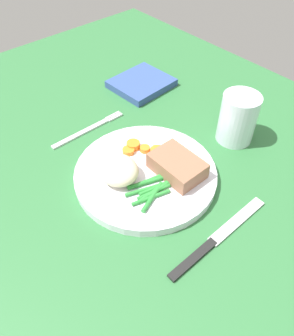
{
  "coord_description": "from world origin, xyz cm",
  "views": [
    {
      "loc": [
        30.09,
        -28.44,
        45.6
      ],
      "look_at": [
        0.39,
        -2.26,
        4.6
      ],
      "focal_mm": 36.01,
      "sensor_mm": 36.0,
      "label": 1
    }
  ],
  "objects_px": {
    "napkin": "(141,83)",
    "water_glass": "(237,121)",
    "dinner_plate": "(147,175)",
    "meat_portion": "(177,166)",
    "knife": "(217,238)",
    "fork": "(88,130)"
  },
  "relations": [
    {
      "from": "fork",
      "to": "napkin",
      "type": "height_order",
      "value": "napkin"
    },
    {
      "from": "dinner_plate",
      "to": "knife",
      "type": "xyz_separation_m",
      "value": [
        0.16,
        -0.0,
        -0.01
      ]
    },
    {
      "from": "napkin",
      "to": "water_glass",
      "type": "bearing_deg",
      "value": 3.33
    },
    {
      "from": "water_glass",
      "to": "knife",
      "type": "bearing_deg",
      "value": -57.25
    },
    {
      "from": "water_glass",
      "to": "napkin",
      "type": "xyz_separation_m",
      "value": [
        -0.26,
        -0.02,
        -0.03
      ]
    },
    {
      "from": "dinner_plate",
      "to": "napkin",
      "type": "bearing_deg",
      "value": 141.13
    },
    {
      "from": "meat_portion",
      "to": "fork",
      "type": "bearing_deg",
      "value": -168.86
    },
    {
      "from": "meat_portion",
      "to": "napkin",
      "type": "bearing_deg",
      "value": 150.96
    },
    {
      "from": "meat_portion",
      "to": "napkin",
      "type": "height_order",
      "value": "meat_portion"
    },
    {
      "from": "fork",
      "to": "meat_portion",
      "type": "bearing_deg",
      "value": 7.08
    },
    {
      "from": "meat_portion",
      "to": "knife",
      "type": "xyz_separation_m",
      "value": [
        0.13,
        -0.04,
        -0.03
      ]
    },
    {
      "from": "dinner_plate",
      "to": "water_glass",
      "type": "distance_m",
      "value": 0.2
    },
    {
      "from": "dinner_plate",
      "to": "meat_portion",
      "type": "height_order",
      "value": "meat_portion"
    },
    {
      "from": "fork",
      "to": "knife",
      "type": "bearing_deg",
      "value": -4.1
    },
    {
      "from": "dinner_plate",
      "to": "meat_portion",
      "type": "distance_m",
      "value": 0.06
    },
    {
      "from": "meat_portion",
      "to": "fork",
      "type": "distance_m",
      "value": 0.22
    },
    {
      "from": "dinner_plate",
      "to": "water_glass",
      "type": "bearing_deg",
      "value": 81.02
    },
    {
      "from": "knife",
      "to": "napkin",
      "type": "relative_size",
      "value": 1.61
    },
    {
      "from": "napkin",
      "to": "knife",
      "type": "bearing_deg",
      "value": -25.62
    },
    {
      "from": "water_glass",
      "to": "napkin",
      "type": "distance_m",
      "value": 0.26
    },
    {
      "from": "water_glass",
      "to": "meat_portion",
      "type": "bearing_deg",
      "value": -89.37
    },
    {
      "from": "knife",
      "to": "meat_portion",
      "type": "bearing_deg",
      "value": 165.04
    }
  ]
}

